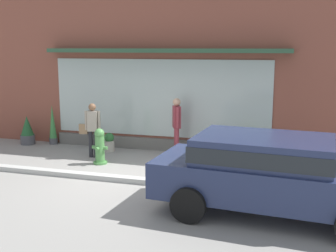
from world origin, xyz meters
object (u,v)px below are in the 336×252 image
object	(u,v)px
fire_hydrant	(100,146)
pedestrian_passerby	(177,122)
potted_plant_corner_tall	(249,146)
potted_plant_doorstep	(53,125)
parked_car_navy	(271,170)
pedestrian_with_handbag	(92,127)
potted_plant_window_left	(27,131)
potted_plant_window_center	(109,142)

from	to	relation	value
fire_hydrant	pedestrian_passerby	distance (m)	2.29
potted_plant_corner_tall	potted_plant_doorstep	xyz separation A→B (m)	(-6.27, 0.09, 0.25)
fire_hydrant	parked_car_navy	world-z (taller)	parked_car_navy
pedestrian_passerby	fire_hydrant	bearing A→B (deg)	104.66
pedestrian_with_handbag	potted_plant_window_left	world-z (taller)	pedestrian_with_handbag
pedestrian_with_handbag	potted_plant_window_center	world-z (taller)	pedestrian_with_handbag
potted_plant_window_center	potted_plant_doorstep	distance (m)	2.21
fire_hydrant	potted_plant_window_center	bearing A→B (deg)	104.00
fire_hydrant	parked_car_navy	size ratio (longest dim) A/B	0.21
potted_plant_window_center	pedestrian_with_handbag	bearing A→B (deg)	-102.23
pedestrian_with_handbag	parked_car_navy	size ratio (longest dim) A/B	0.34
potted_plant_window_center	fire_hydrant	bearing A→B (deg)	-76.00
fire_hydrant	pedestrian_passerby	size ratio (longest dim) A/B	0.57
potted_plant_doorstep	potted_plant_window_center	bearing A→B (deg)	-10.22
potted_plant_corner_tall	potted_plant_window_center	world-z (taller)	potted_plant_corner_tall
potted_plant_corner_tall	pedestrian_with_handbag	bearing A→B (deg)	-166.06
pedestrian_with_handbag	potted_plant_window_center	size ratio (longest dim) A/B	2.73
pedestrian_passerby	potted_plant_corner_tall	size ratio (longest dim) A/B	2.36
pedestrian_with_handbag	pedestrian_passerby	bearing A→B (deg)	-172.47
fire_hydrant	pedestrian_passerby	xyz separation A→B (m)	(1.75, 1.39, 0.52)
potted_plant_window_center	potted_plant_window_left	size ratio (longest dim) A/B	0.62
fire_hydrant	potted_plant_doorstep	distance (m)	3.02
potted_plant_corner_tall	potted_plant_doorstep	distance (m)	6.27
pedestrian_with_handbag	potted_plant_corner_tall	bearing A→B (deg)	-178.56
pedestrian_with_handbag	parked_car_navy	world-z (taller)	pedestrian_with_handbag
potted_plant_window_left	potted_plant_corner_tall	bearing A→B (deg)	1.33
pedestrian_with_handbag	potted_plant_doorstep	world-z (taller)	pedestrian_with_handbag
parked_car_navy	potted_plant_corner_tall	size ratio (longest dim) A/B	6.41
potted_plant_doorstep	potted_plant_window_left	world-z (taller)	potted_plant_doorstep
potted_plant_corner_tall	parked_car_navy	bearing A→B (deg)	-78.84
potted_plant_window_center	potted_plant_doorstep	xyz separation A→B (m)	(-2.15, 0.39, 0.34)
potted_plant_doorstep	pedestrian_with_handbag	bearing A→B (deg)	-30.25
parked_car_navy	pedestrian_passerby	bearing A→B (deg)	131.87
potted_plant_doorstep	potted_plant_window_left	distance (m)	0.84
potted_plant_corner_tall	potted_plant_window_left	world-z (taller)	potted_plant_window_left
potted_plant_corner_tall	potted_plant_window_left	size ratio (longest dim) A/B	0.78
fire_hydrant	potted_plant_window_left	world-z (taller)	fire_hydrant
fire_hydrant	potted_plant_doorstep	size ratio (longest dim) A/B	0.75
fire_hydrant	potted_plant_window_center	world-z (taller)	fire_hydrant
parked_car_navy	potted_plant_window_left	world-z (taller)	parked_car_navy
pedestrian_passerby	potted_plant_window_center	distance (m)	2.20
potted_plant_corner_tall	potted_plant_window_center	distance (m)	4.13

